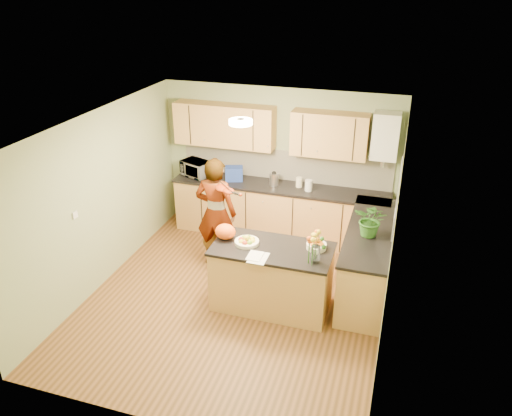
% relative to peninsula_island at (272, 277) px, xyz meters
% --- Properties ---
extents(floor, '(4.50, 4.50, 0.00)m').
position_rel_peninsula_island_xyz_m(floor, '(-0.52, -0.00, -0.45)').
color(floor, '#543718').
rests_on(floor, ground).
extents(ceiling, '(4.00, 4.50, 0.02)m').
position_rel_peninsula_island_xyz_m(ceiling, '(-0.52, -0.00, 2.05)').
color(ceiling, silver).
rests_on(ceiling, wall_back).
extents(wall_back, '(4.00, 0.02, 2.50)m').
position_rel_peninsula_island_xyz_m(wall_back, '(-0.52, 2.25, 0.80)').
color(wall_back, '#8E9E71').
rests_on(wall_back, floor).
extents(wall_front, '(4.00, 0.02, 2.50)m').
position_rel_peninsula_island_xyz_m(wall_front, '(-0.52, -2.25, 0.80)').
color(wall_front, '#8E9E71').
rests_on(wall_front, floor).
extents(wall_left, '(0.02, 4.50, 2.50)m').
position_rel_peninsula_island_xyz_m(wall_left, '(-2.52, -0.00, 0.80)').
color(wall_left, '#8E9E71').
rests_on(wall_left, floor).
extents(wall_right, '(0.02, 4.50, 2.50)m').
position_rel_peninsula_island_xyz_m(wall_right, '(1.48, -0.00, 0.80)').
color(wall_right, '#8E9E71').
rests_on(wall_right, floor).
extents(back_counter, '(3.64, 0.62, 0.94)m').
position_rel_peninsula_island_xyz_m(back_counter, '(-0.42, 1.95, 0.02)').
color(back_counter, tan).
rests_on(back_counter, floor).
extents(right_counter, '(0.62, 2.24, 0.94)m').
position_rel_peninsula_island_xyz_m(right_counter, '(1.18, 0.85, 0.02)').
color(right_counter, tan).
rests_on(right_counter, floor).
extents(splashback, '(3.60, 0.02, 0.52)m').
position_rel_peninsula_island_xyz_m(splashback, '(-0.42, 2.23, 0.75)').
color(splashback, white).
rests_on(splashback, back_counter).
extents(upper_cabinets, '(3.20, 0.34, 0.70)m').
position_rel_peninsula_island_xyz_m(upper_cabinets, '(-0.69, 2.08, 1.40)').
color(upper_cabinets, tan).
rests_on(upper_cabinets, wall_back).
extents(boiler, '(0.40, 0.30, 0.86)m').
position_rel_peninsula_island_xyz_m(boiler, '(1.18, 2.09, 1.44)').
color(boiler, white).
rests_on(boiler, wall_back).
extents(window_right, '(0.01, 1.30, 1.05)m').
position_rel_peninsula_island_xyz_m(window_right, '(1.48, 0.60, 1.10)').
color(window_right, white).
rests_on(window_right, wall_right).
extents(light_switch, '(0.02, 0.09, 0.09)m').
position_rel_peninsula_island_xyz_m(light_switch, '(-2.50, -0.60, 0.85)').
color(light_switch, white).
rests_on(light_switch, wall_left).
extents(ceiling_lamp, '(0.30, 0.30, 0.07)m').
position_rel_peninsula_island_xyz_m(ceiling_lamp, '(-0.52, 0.30, 2.01)').
color(ceiling_lamp, '#FFEABF').
rests_on(ceiling_lamp, ceiling).
extents(peninsula_island, '(1.58, 0.81, 0.90)m').
position_rel_peninsula_island_xyz_m(peninsula_island, '(0.00, 0.00, 0.00)').
color(peninsula_island, tan).
rests_on(peninsula_island, floor).
extents(fruit_dish, '(0.32, 0.32, 0.11)m').
position_rel_peninsula_island_xyz_m(fruit_dish, '(-0.35, -0.00, 0.50)').
color(fruit_dish, '#F7EBC6').
rests_on(fruit_dish, peninsula_island).
extents(orange_bowl, '(0.26, 0.26, 0.15)m').
position_rel_peninsula_island_xyz_m(orange_bowl, '(0.55, 0.15, 0.52)').
color(orange_bowl, '#F7EBC6').
rests_on(orange_bowl, peninsula_island).
extents(flower_vase, '(0.27, 0.27, 0.49)m').
position_rel_peninsula_island_xyz_m(flower_vase, '(0.60, -0.18, 0.78)').
color(flower_vase, silver).
rests_on(flower_vase, peninsula_island).
extents(orange_bag, '(0.32, 0.28, 0.21)m').
position_rel_peninsula_island_xyz_m(orange_bag, '(-0.67, 0.05, 0.56)').
color(orange_bag, '#F15413').
rests_on(orange_bag, peninsula_island).
extents(papers, '(0.22, 0.31, 0.01)m').
position_rel_peninsula_island_xyz_m(papers, '(-0.10, -0.30, 0.46)').
color(papers, white).
rests_on(papers, peninsula_island).
extents(violinist, '(0.64, 0.42, 1.75)m').
position_rel_peninsula_island_xyz_m(violinist, '(-1.10, 0.79, 0.42)').
color(violinist, tan).
rests_on(violinist, floor).
extents(violin, '(0.64, 0.55, 0.16)m').
position_rel_peninsula_island_xyz_m(violin, '(-0.90, 0.57, 0.95)').
color(violin, '#4C1104').
rests_on(violin, violinist).
extents(microwave, '(0.58, 0.48, 0.27)m').
position_rel_peninsula_island_xyz_m(microwave, '(-1.91, 1.94, 0.62)').
color(microwave, white).
rests_on(microwave, back_counter).
extents(blue_box, '(0.35, 0.30, 0.23)m').
position_rel_peninsula_island_xyz_m(blue_box, '(-1.22, 1.96, 0.60)').
color(blue_box, navy).
rests_on(blue_box, back_counter).
extents(kettle, '(0.15, 0.15, 0.28)m').
position_rel_peninsula_island_xyz_m(kettle, '(-0.52, 1.94, 0.60)').
color(kettle, silver).
rests_on(kettle, back_counter).
extents(jar_cream, '(0.12, 0.12, 0.16)m').
position_rel_peninsula_island_xyz_m(jar_cream, '(-0.10, 2.00, 0.57)').
color(jar_cream, '#F7EBC6').
rests_on(jar_cream, back_counter).
extents(jar_white, '(0.16, 0.16, 0.18)m').
position_rel_peninsula_island_xyz_m(jar_white, '(0.08, 1.88, 0.58)').
color(jar_white, white).
rests_on(jar_white, back_counter).
extents(potted_plant, '(0.50, 0.46, 0.48)m').
position_rel_peninsula_island_xyz_m(potted_plant, '(1.18, 0.64, 0.73)').
color(potted_plant, '#2F6722').
rests_on(potted_plant, right_counter).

